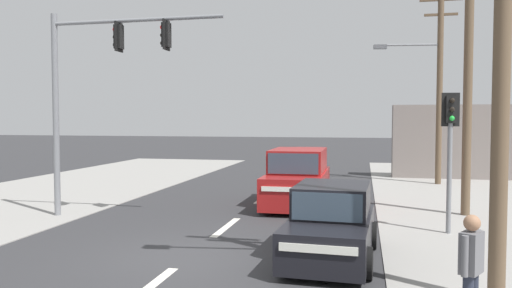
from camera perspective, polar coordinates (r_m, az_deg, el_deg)
name	(u,v)px	position (r m, az deg, el deg)	size (l,w,h in m)	color
ground_plane	(188,257)	(10.82, -7.82, -12.72)	(140.00, 140.00, 0.00)	#303033
lane_dash_mid	(226,227)	(13.60, -3.43, -9.45)	(0.20, 2.40, 0.01)	silver
lane_dash_far	(263,198)	(18.38, 0.79, -6.22)	(0.20, 2.40, 0.01)	silver
utility_pole_midground_right	(464,38)	(16.31, 22.68, 11.09)	(3.78, 0.47, 9.87)	brown
utility_pole_background_right	(436,80)	(23.53, 19.90, 6.93)	(3.77, 0.65, 8.58)	brown
traffic_signal_mast	(95,76)	(15.34, -17.96, 7.38)	(5.29, 0.46, 6.00)	slate
pedestal_signal_right_kerb	(450,139)	(13.38, 21.30, 0.59)	(0.44, 0.30, 3.56)	slate
suv_crossing_left	(298,179)	(16.84, 4.81, -4.03)	(2.07, 4.54, 1.90)	maroon
hatchback_kerbside_parked	(331,225)	(10.60, 8.59, -9.15)	(1.94, 3.72, 1.53)	black
pedestrian_at_kerb	(471,267)	(7.44, 23.36, -12.77)	(0.37, 0.50, 1.63)	#232838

